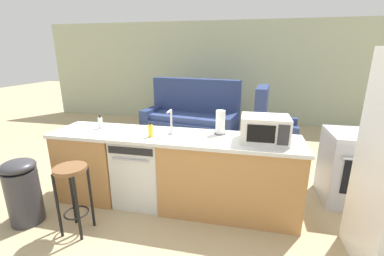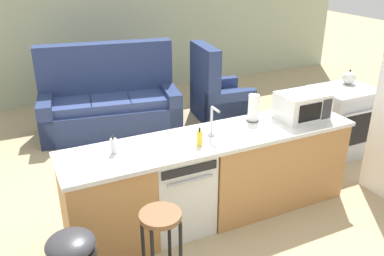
{
  "view_description": "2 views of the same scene",
  "coord_description": "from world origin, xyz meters",
  "px_view_note": "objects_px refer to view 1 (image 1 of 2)",
  "views": [
    {
      "loc": [
        0.98,
        -2.72,
        1.82
      ],
      "look_at": [
        0.27,
        0.5,
        0.85
      ],
      "focal_mm": 24.0,
      "sensor_mm": 36.0,
      "label": 1
    },
    {
      "loc": [
        -1.55,
        -3.07,
        2.53
      ],
      "look_at": [
        0.12,
        0.43,
        0.82
      ],
      "focal_mm": 38.0,
      "sensor_mm": 36.0,
      "label": 2
    }
  ],
  "objects_px": {
    "stove_range": "(357,168)",
    "paper_towel_roll": "(220,123)",
    "soap_bottle": "(151,131)",
    "armchair": "(270,130)",
    "couch": "(192,120)",
    "bar_stool": "(72,186)",
    "kettle": "(376,124)",
    "trash_bin": "(23,191)",
    "dishwasher": "(142,169)",
    "microwave": "(265,129)",
    "dish_soap_bottle": "(100,123)"
  },
  "relations": [
    {
      "from": "stove_range",
      "to": "paper_towel_roll",
      "type": "height_order",
      "value": "paper_towel_roll"
    },
    {
      "from": "soap_bottle",
      "to": "armchair",
      "type": "height_order",
      "value": "armchair"
    },
    {
      "from": "couch",
      "to": "soap_bottle",
      "type": "bearing_deg",
      "value": -87.23
    },
    {
      "from": "soap_bottle",
      "to": "bar_stool",
      "type": "relative_size",
      "value": 0.24
    },
    {
      "from": "kettle",
      "to": "trash_bin",
      "type": "relative_size",
      "value": 0.28
    },
    {
      "from": "dishwasher",
      "to": "soap_bottle",
      "type": "relative_size",
      "value": 4.77
    },
    {
      "from": "paper_towel_roll",
      "to": "trash_bin",
      "type": "distance_m",
      "value": 2.3
    },
    {
      "from": "soap_bottle",
      "to": "couch",
      "type": "xyz_separation_m",
      "value": [
        -0.13,
        2.77,
        -0.58
      ]
    },
    {
      "from": "bar_stool",
      "to": "dishwasher",
      "type": "bearing_deg",
      "value": 58.5
    },
    {
      "from": "trash_bin",
      "to": "bar_stool",
      "type": "bearing_deg",
      "value": -2.3
    },
    {
      "from": "kettle",
      "to": "bar_stool",
      "type": "distance_m",
      "value": 3.53
    },
    {
      "from": "dishwasher",
      "to": "microwave",
      "type": "distance_m",
      "value": 1.55
    },
    {
      "from": "stove_range",
      "to": "couch",
      "type": "distance_m",
      "value": 3.31
    },
    {
      "from": "dish_soap_bottle",
      "to": "kettle",
      "type": "height_order",
      "value": "kettle"
    },
    {
      "from": "soap_bottle",
      "to": "dish_soap_bottle",
      "type": "xyz_separation_m",
      "value": [
        -0.74,
        0.18,
        0.0
      ]
    },
    {
      "from": "dishwasher",
      "to": "paper_towel_roll",
      "type": "distance_m",
      "value": 1.13
    },
    {
      "from": "kettle",
      "to": "bar_stool",
      "type": "relative_size",
      "value": 0.28
    },
    {
      "from": "microwave",
      "to": "trash_bin",
      "type": "relative_size",
      "value": 0.68
    },
    {
      "from": "dish_soap_bottle",
      "to": "couch",
      "type": "xyz_separation_m",
      "value": [
        0.61,
        2.59,
        -0.58
      ]
    },
    {
      "from": "kettle",
      "to": "couch",
      "type": "xyz_separation_m",
      "value": [
        -2.72,
        1.97,
        -0.59
      ]
    },
    {
      "from": "dishwasher",
      "to": "paper_towel_roll",
      "type": "xyz_separation_m",
      "value": [
        0.94,
        0.16,
        0.62
      ]
    },
    {
      "from": "dishwasher",
      "to": "kettle",
      "type": "distance_m",
      "value": 2.91
    },
    {
      "from": "kettle",
      "to": "trash_bin",
      "type": "height_order",
      "value": "kettle"
    },
    {
      "from": "dishwasher",
      "to": "trash_bin",
      "type": "distance_m",
      "value": 1.3
    },
    {
      "from": "stove_range",
      "to": "dish_soap_bottle",
      "type": "distance_m",
      "value": 3.24
    },
    {
      "from": "dish_soap_bottle",
      "to": "stove_range",
      "type": "bearing_deg",
      "value": 8.72
    },
    {
      "from": "bar_stool",
      "to": "trash_bin",
      "type": "xyz_separation_m",
      "value": [
        -0.65,
        0.03,
        -0.16
      ]
    },
    {
      "from": "dish_soap_bottle",
      "to": "couch",
      "type": "height_order",
      "value": "couch"
    },
    {
      "from": "stove_range",
      "to": "armchair",
      "type": "distance_m",
      "value": 1.99
    },
    {
      "from": "armchair",
      "to": "dish_soap_bottle",
      "type": "bearing_deg",
      "value": -134.98
    },
    {
      "from": "dish_soap_bottle",
      "to": "dishwasher",
      "type": "bearing_deg",
      "value": -6.52
    },
    {
      "from": "microwave",
      "to": "bar_stool",
      "type": "bearing_deg",
      "value": -158.94
    },
    {
      "from": "stove_range",
      "to": "couch",
      "type": "bearing_deg",
      "value": 140.54
    },
    {
      "from": "paper_towel_roll",
      "to": "trash_bin",
      "type": "xyz_separation_m",
      "value": [
        -2.03,
        -0.86,
        -0.66
      ]
    },
    {
      "from": "microwave",
      "to": "bar_stool",
      "type": "distance_m",
      "value": 2.06
    },
    {
      "from": "bar_stool",
      "to": "armchair",
      "type": "bearing_deg",
      "value": 54.89
    },
    {
      "from": "armchair",
      "to": "soap_bottle",
      "type": "bearing_deg",
      "value": -121.86
    },
    {
      "from": "dishwasher",
      "to": "couch",
      "type": "distance_m",
      "value": 2.65
    },
    {
      "from": "dish_soap_bottle",
      "to": "bar_stool",
      "type": "bearing_deg",
      "value": -81.47
    },
    {
      "from": "microwave",
      "to": "armchair",
      "type": "xyz_separation_m",
      "value": [
        0.27,
        2.32,
        -0.69
      ]
    },
    {
      "from": "microwave",
      "to": "armchair",
      "type": "bearing_deg",
      "value": 83.33
    },
    {
      "from": "dish_soap_bottle",
      "to": "kettle",
      "type": "distance_m",
      "value": 3.38
    },
    {
      "from": "dish_soap_bottle",
      "to": "armchair",
      "type": "distance_m",
      "value": 3.25
    },
    {
      "from": "dish_soap_bottle",
      "to": "trash_bin",
      "type": "relative_size",
      "value": 0.24
    },
    {
      "from": "dishwasher",
      "to": "paper_towel_roll",
      "type": "bearing_deg",
      "value": 9.9
    },
    {
      "from": "bar_stool",
      "to": "couch",
      "type": "xyz_separation_m",
      "value": [
        0.49,
        3.37,
        -0.14
      ]
    },
    {
      "from": "soap_bottle",
      "to": "trash_bin",
      "type": "relative_size",
      "value": 0.24
    },
    {
      "from": "soap_bottle",
      "to": "couch",
      "type": "distance_m",
      "value": 2.83
    },
    {
      "from": "trash_bin",
      "to": "armchair",
      "type": "height_order",
      "value": "armchair"
    },
    {
      "from": "microwave",
      "to": "dish_soap_bottle",
      "type": "bearing_deg",
      "value": 178.12
    }
  ]
}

